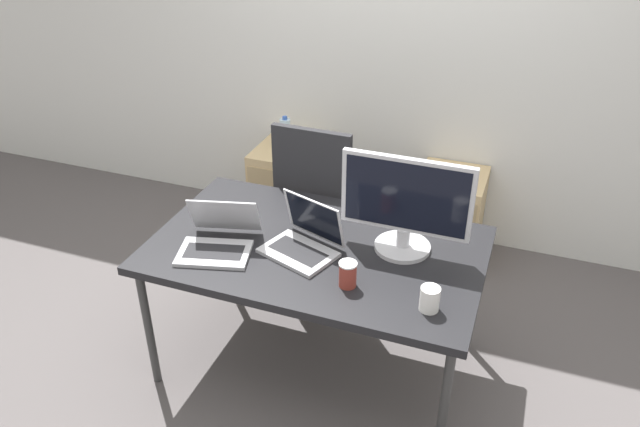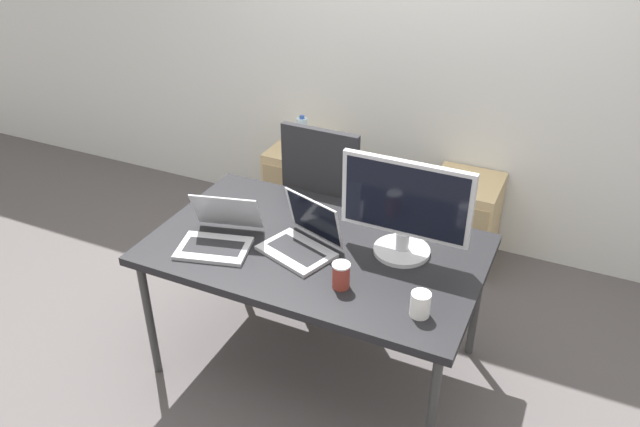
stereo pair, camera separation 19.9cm
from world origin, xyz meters
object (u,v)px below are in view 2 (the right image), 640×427
(office_chair, at_px, (334,222))
(cabinet_right, at_px, (462,222))
(coffee_cup_brown, at_px, (341,275))
(water_bottle, at_px, (302,133))
(laptop_right, at_px, (302,240))
(laptop_left, at_px, (218,235))
(coffee_cup_white, at_px, (420,304))
(monitor, at_px, (405,209))
(cabinet_left, at_px, (303,186))

(office_chair, relative_size, cabinet_right, 1.83)
(cabinet_right, relative_size, coffee_cup_brown, 4.96)
(water_bottle, relative_size, laptop_right, 0.61)
(water_bottle, bearing_deg, coffee_cup_brown, -58.14)
(laptop_right, height_order, coffee_cup_brown, laptop_right)
(laptop_left, relative_size, coffee_cup_white, 3.74)
(cabinet_right, bearing_deg, laptop_right, -110.88)
(monitor, bearing_deg, cabinet_left, 133.77)
(cabinet_right, bearing_deg, office_chair, -143.89)
(water_bottle, bearing_deg, cabinet_right, -0.11)
(cabinet_right, bearing_deg, monitor, -93.19)
(water_bottle, height_order, laptop_right, laptop_right)
(monitor, bearing_deg, coffee_cup_brown, -113.13)
(cabinet_right, height_order, water_bottle, water_bottle)
(water_bottle, xyz_separation_m, monitor, (1.05, -1.09, 0.26))
(cabinet_right, relative_size, water_bottle, 2.47)
(cabinet_left, bearing_deg, monitor, -46.23)
(laptop_right, distance_m, coffee_cup_white, 0.66)
(cabinet_left, xyz_separation_m, monitor, (1.05, -1.09, 0.66))
(cabinet_right, xyz_separation_m, laptop_left, (-0.85, -1.38, 0.48))
(cabinet_left, xyz_separation_m, laptop_right, (0.63, -1.26, 0.48))
(laptop_left, height_order, coffee_cup_brown, laptop_left)
(office_chair, xyz_separation_m, coffee_cup_white, (0.80, -0.99, 0.38))
(cabinet_left, relative_size, laptop_left, 1.46)
(cabinet_left, relative_size, water_bottle, 2.47)
(cabinet_left, xyz_separation_m, coffee_cup_brown, (0.90, -1.44, 0.49))
(office_chair, distance_m, water_bottle, 0.72)
(coffee_cup_brown, bearing_deg, cabinet_right, 81.71)
(office_chair, xyz_separation_m, laptop_right, (0.18, -0.77, 0.38))
(laptop_left, bearing_deg, cabinet_right, 58.46)
(laptop_left, bearing_deg, water_bottle, 100.54)
(cabinet_right, bearing_deg, coffee_cup_white, -84.53)
(water_bottle, xyz_separation_m, laptop_left, (0.26, -1.39, 0.08))
(office_chair, distance_m, coffee_cup_white, 1.33)
(office_chair, bearing_deg, monitor, -45.39)
(water_bottle, height_order, laptop_left, laptop_left)
(water_bottle, distance_m, laptop_right, 1.41)
(laptop_left, xyz_separation_m, laptop_right, (0.37, 0.13, 0.00))
(coffee_cup_brown, bearing_deg, laptop_right, 145.80)
(cabinet_right, distance_m, monitor, 1.28)
(laptop_left, distance_m, laptop_right, 0.39)
(cabinet_right, distance_m, laptop_right, 1.43)
(laptop_right, bearing_deg, laptop_left, -161.22)
(cabinet_right, distance_m, coffee_cup_white, 1.56)
(monitor, bearing_deg, laptop_right, -158.42)
(laptop_right, distance_m, coffee_cup_brown, 0.33)
(cabinet_left, height_order, cabinet_right, same)
(laptop_left, distance_m, coffee_cup_brown, 0.64)
(coffee_cup_brown, bearing_deg, water_bottle, 121.86)
(office_chair, bearing_deg, laptop_left, -101.75)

